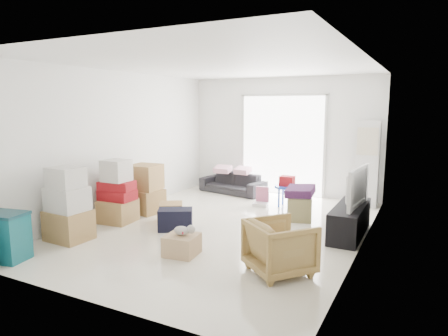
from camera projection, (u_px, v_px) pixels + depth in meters
room_shell at (223, 148)px, 6.62m from camera, size 4.98×6.48×3.18m
sliding_door at (282, 141)px, 9.25m from camera, size 2.10×0.04×2.33m
ac_tower at (367, 164)px, 8.14m from camera, size 0.45×0.30×1.75m
tv_console at (350, 220)px, 6.36m from camera, size 0.43×1.45×0.48m
television at (351, 201)px, 6.31m from camera, size 0.71×1.13×0.14m
sofa at (233, 180)px, 9.45m from camera, size 1.65×0.75×0.62m
pillow_left at (223, 164)px, 9.50m from camera, size 0.39×0.32×0.12m
pillow_right at (243, 165)px, 9.32m from camera, size 0.40×0.33×0.13m
armchair at (280, 244)px, 4.89m from camera, size 0.98×0.97×0.73m
storage_bins at (5, 236)px, 5.31m from camera, size 0.64×0.50×0.65m
box_stack_a at (68, 208)px, 6.09m from camera, size 0.64×0.54×1.14m
box_stack_b at (117, 195)px, 7.05m from camera, size 0.63×0.60×1.12m
box_stack_c at (145, 189)px, 7.70m from camera, size 0.71×0.62×0.93m
loose_box at (171, 212)px, 7.13m from camera, size 0.55×0.55×0.33m
duffel_bag at (175, 219)px, 6.63m from camera, size 0.65×0.57×0.36m
ottoman at (300, 209)px, 7.20m from camera, size 0.52×0.52×0.43m
blanket at (300, 193)px, 7.15m from camera, size 0.50×0.50×0.14m
kids_table at (287, 185)px, 8.13m from camera, size 0.51×0.51×0.64m
toy_walker at (261, 201)px, 8.25m from camera, size 0.33×0.30×0.39m
wood_crate at (182, 245)px, 5.53m from camera, size 0.47×0.47×0.28m
plush_bunny at (184, 230)px, 5.48m from camera, size 0.31×0.17×0.15m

